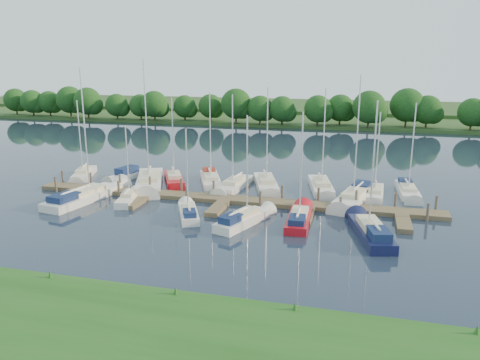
% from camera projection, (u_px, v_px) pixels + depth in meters
% --- Properties ---
extents(ground, '(260.00, 260.00, 0.00)m').
position_uv_depth(ground, '(199.00, 229.00, 37.64)').
color(ground, '#1A2335').
rests_on(ground, ground).
extents(near_bank, '(90.00, 10.00, 0.50)m').
position_uv_depth(near_bank, '(87.00, 335.00, 22.58)').
color(near_bank, '#1A4C15').
rests_on(near_bank, ground).
extents(dock, '(40.00, 6.00, 0.40)m').
position_uv_depth(dock, '(225.00, 201.00, 44.44)').
color(dock, brown).
rests_on(dock, ground).
extents(mooring_pilings, '(38.24, 2.84, 2.00)m').
position_uv_depth(mooring_pilings, '(228.00, 194.00, 45.39)').
color(mooring_pilings, '#473D33').
rests_on(mooring_pilings, ground).
extents(far_shore, '(180.00, 30.00, 0.60)m').
position_uv_depth(far_shore, '(309.00, 119.00, 107.85)').
color(far_shore, '#26441A').
rests_on(far_shore, ground).
extents(distant_hill, '(220.00, 40.00, 1.40)m').
position_uv_depth(distant_hill, '(319.00, 107.00, 131.18)').
color(distant_hill, '#335324').
rests_on(distant_hill, ground).
extents(treeline, '(146.09, 9.08, 8.27)m').
position_uv_depth(treeline, '(310.00, 108.00, 94.45)').
color(treeline, '#38281C').
rests_on(treeline, ground).
extents(sailboat_n_0, '(3.71, 7.15, 9.32)m').
position_uv_depth(sailboat_n_0, '(84.00, 175.00, 54.29)').
color(sailboat_n_0, silver).
rests_on(sailboat_n_0, ground).
extents(motorboat, '(2.73, 5.90, 1.70)m').
position_uv_depth(motorboat, '(126.00, 176.00, 53.66)').
color(motorboat, silver).
rests_on(motorboat, ground).
extents(sailboat_n_2, '(6.03, 10.85, 13.86)m').
position_uv_depth(sailboat_n_2, '(149.00, 183.00, 50.75)').
color(sailboat_n_2, silver).
rests_on(sailboat_n_2, ground).
extents(sailboat_n_3, '(4.65, 7.31, 9.82)m').
position_uv_depth(sailboat_n_3, '(174.00, 181.00, 51.73)').
color(sailboat_n_3, '#AE1019').
rests_on(sailboat_n_3, ground).
extents(sailboat_n_4, '(4.50, 8.04, 10.39)m').
position_uv_depth(sailboat_n_4, '(211.00, 181.00, 51.55)').
color(sailboat_n_4, silver).
rests_on(sailboat_n_4, ground).
extents(sailboat_n_5, '(2.56, 8.14, 10.28)m').
position_uv_depth(sailboat_n_5, '(234.00, 186.00, 49.52)').
color(sailboat_n_5, silver).
rests_on(sailboat_n_5, ground).
extents(sailboat_n_6, '(4.18, 8.66, 11.08)m').
position_uv_depth(sailboat_n_6, '(266.00, 185.00, 49.85)').
color(sailboat_n_6, silver).
rests_on(sailboat_n_6, ground).
extents(sailboat_n_7, '(3.51, 8.70, 10.95)m').
position_uv_depth(sailboat_n_7, '(321.00, 188.00, 48.85)').
color(sailboat_n_7, silver).
rests_on(sailboat_n_7, ground).
extents(sailboat_n_8, '(4.25, 9.95, 12.39)m').
position_uv_depth(sailboat_n_8, '(354.00, 198.00, 45.10)').
color(sailboat_n_8, silver).
rests_on(sailboat_n_8, ground).
extents(sailboat_n_9, '(1.87, 6.86, 8.82)m').
position_uv_depth(sailboat_n_9, '(375.00, 194.00, 46.46)').
color(sailboat_n_9, silver).
rests_on(sailboat_n_9, ground).
extents(sailboat_n_10, '(2.17, 7.59, 9.57)m').
position_uv_depth(sailboat_n_10, '(408.00, 191.00, 47.41)').
color(sailboat_n_10, silver).
rests_on(sailboat_n_10, ground).
extents(sailboat_s_0, '(3.95, 10.47, 13.06)m').
position_uv_depth(sailboat_s_0, '(87.00, 197.00, 45.51)').
color(sailboat_s_0, silver).
rests_on(sailboat_s_0, ground).
extents(sailboat_s_1, '(2.44, 5.84, 7.63)m').
position_uv_depth(sailboat_s_1, '(129.00, 199.00, 44.96)').
color(sailboat_s_1, silver).
rests_on(sailboat_s_1, ground).
extents(sailboat_s_2, '(3.60, 5.99, 7.97)m').
position_uv_depth(sailboat_s_2, '(188.00, 213.00, 40.57)').
color(sailboat_s_2, silver).
rests_on(sailboat_s_2, ground).
extents(sailboat_s_3, '(3.70, 7.17, 9.39)m').
position_uv_depth(sailboat_s_3, '(244.00, 220.00, 38.70)').
color(sailboat_s_3, silver).
rests_on(sailboat_s_3, ground).
extents(sailboat_s_4, '(2.01, 7.48, 9.55)m').
position_uv_depth(sailboat_s_4, '(299.00, 219.00, 39.13)').
color(sailboat_s_4, '#AE1019').
rests_on(sailboat_s_4, ground).
extents(sailboat_s_5, '(3.69, 8.42, 10.84)m').
position_uv_depth(sailboat_s_5, '(370.00, 233.00, 35.87)').
color(sailboat_s_5, '#111538').
rests_on(sailboat_s_5, ground).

